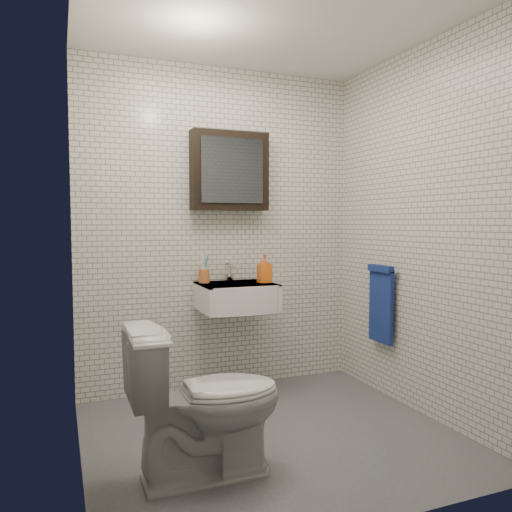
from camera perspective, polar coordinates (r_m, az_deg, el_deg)
The scene contains 9 objects.
ground at distance 3.25m, azimuth 1.73°, elevation -19.73°, with size 2.20×2.00×0.01m, color #4C4E54.
room_shell at distance 2.99m, azimuth 1.79°, elevation 6.95°, with size 2.22×2.02×2.51m.
washbasin at distance 3.72m, azimuth -2.04°, elevation -4.64°, with size 0.55×0.50×0.20m.
faucet at distance 3.89m, azimuth -3.02°, elevation -1.89°, with size 0.06×0.20×0.15m.
mirror_cabinet at distance 3.89m, azimuth -3.04°, elevation 9.66°, with size 0.60×0.15×0.60m.
towel_rail at distance 3.85m, azimuth 14.09°, elevation -4.95°, with size 0.09×0.30×0.58m.
toothbrush_cup at distance 3.80m, azimuth -5.95°, elevation -2.20°, with size 0.09×0.09×0.23m.
soap_bottle at distance 3.78m, azimuth 0.98°, elevation -1.45°, with size 0.10×0.10×0.21m, color orange.
toilet at distance 2.66m, azimuth -5.76°, elevation -16.03°, with size 0.45×0.78×0.80m, color silver.
Camera 1 is at (-1.19, -2.74, 1.30)m, focal length 35.00 mm.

